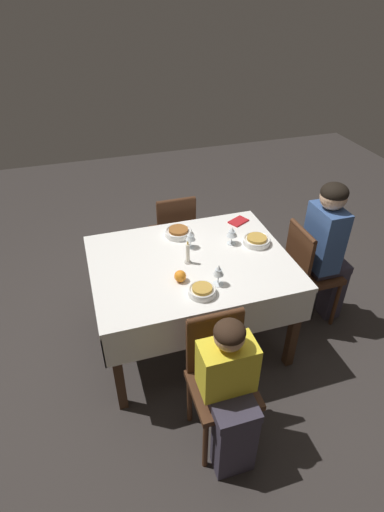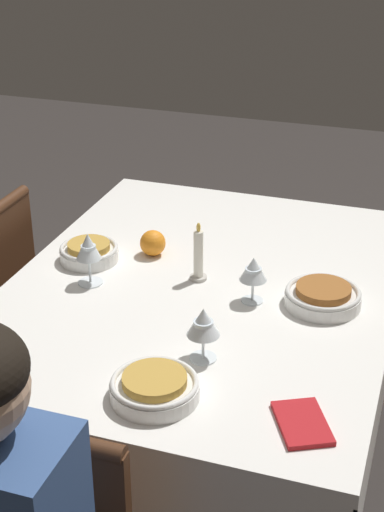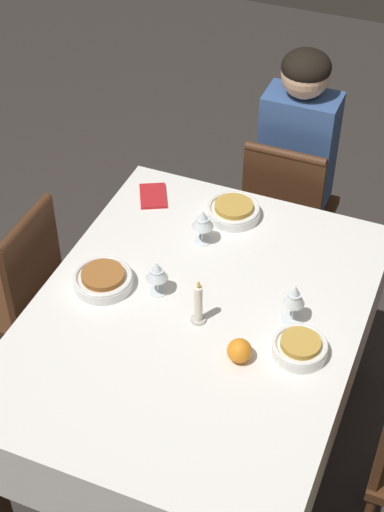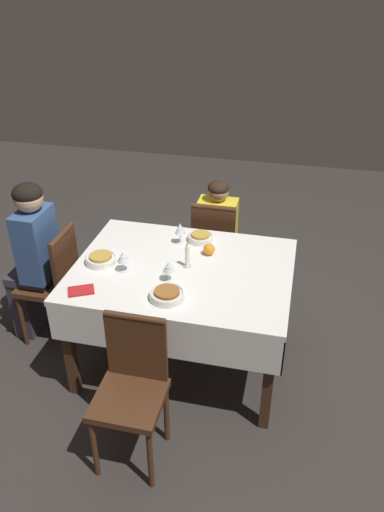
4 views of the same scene
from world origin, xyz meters
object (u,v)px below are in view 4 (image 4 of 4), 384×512
bowl_south (167,294)px  person_adult_denim (32,254)px  dining_table (183,280)px  napkin_red_folded (81,291)px  bowl_west (101,259)px  candle_centerpiece (187,257)px  person_child_yellow (219,230)px  wine_glass_north (180,229)px  wine_glass_west (123,257)px  wine_glass_south (169,267)px  orange_fruit (209,249)px  chair_west (55,279)px  chair_north (215,244)px  bowl_north (200,237)px  chair_south (132,384)px

bowl_south → person_adult_denim: bearing=160.5°
dining_table → napkin_red_folded: napkin_red_folded is taller
bowl_west → candle_centerpiece: 0.55m
dining_table → person_child_yellow: (0.06, 0.93, -0.12)m
bowl_west → wine_glass_north: 0.56m
candle_centerpiece → dining_table: bearing=-141.7°
napkin_red_folded → wine_glass_west: bearing=58.1°
wine_glass_north → wine_glass_south: wine_glass_north is taller
wine_glass_north → wine_glass_south: size_ratio=1.17×
person_child_yellow → orange_fruit: bearing=95.1°
wine_glass_north → bowl_south: wine_glass_north is taller
wine_glass_west → bowl_south: wine_glass_west is taller
wine_glass_west → candle_centerpiece: candle_centerpiece is taller
chair_west → chair_north: bearing=126.4°
wine_glass_west → bowl_south: size_ratio=0.68×
napkin_red_folded → person_adult_denim: bearing=142.8°
person_adult_denim → person_child_yellow: bearing=128.1°
bowl_west → wine_glass_north: (0.43, 0.36, 0.08)m
chair_west → bowl_north: bearing=108.2°
person_child_yellow → bowl_west: size_ratio=5.03×
dining_table → napkin_red_folded: 0.65m
chair_west → bowl_north: (0.97, 0.32, 0.29)m
person_adult_denim → napkin_red_folded: person_adult_denim is taller
candle_centerpiece → wine_glass_north: bearing=112.8°
chair_west → wine_glass_west: bearing=75.3°
bowl_west → dining_table: bearing=6.3°
wine_glass_west → bowl_north: wine_glass_west is taller
napkin_red_folded → dining_table: bearing=36.7°
wine_glass_south → dining_table: bearing=73.3°
dining_table → chair_west: (-0.94, 0.04, -0.17)m
bowl_west → wine_glass_west: wine_glass_west is taller
chair_north → bowl_west: (-0.59, -0.84, 0.29)m
orange_fruit → napkin_red_folded: (-0.64, -0.58, -0.03)m
chair_west → bowl_south: bearing=67.9°
wine_glass_west → candle_centerpiece: (0.37, 0.13, -0.03)m
dining_table → chair_west: 0.95m
wine_glass_north → napkin_red_folded: (-0.42, -0.68, -0.10)m
person_adult_denim → napkin_red_folded: (0.56, -0.42, 0.08)m
bowl_west → chair_west: bearing=166.5°
dining_table → candle_centerpiece: candle_centerpiece is taller
wine_glass_west → napkin_red_folded: wine_glass_west is taller
chair_south → bowl_north: chair_south is taller
wine_glass_west → napkin_red_folded: (-0.17, -0.27, -0.09)m
wine_glass_west → chair_north: bearing=65.3°
wine_glass_south → napkin_red_folded: (-0.47, -0.23, -0.09)m
bowl_north → bowl_west: bearing=-143.1°
wine_glass_west → orange_fruit: (0.48, 0.31, -0.06)m
chair_west → wine_glass_south: bearing=77.6°
wine_glass_north → chair_south: bearing=-89.6°
person_child_yellow → orange_fruit: size_ratio=12.89×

